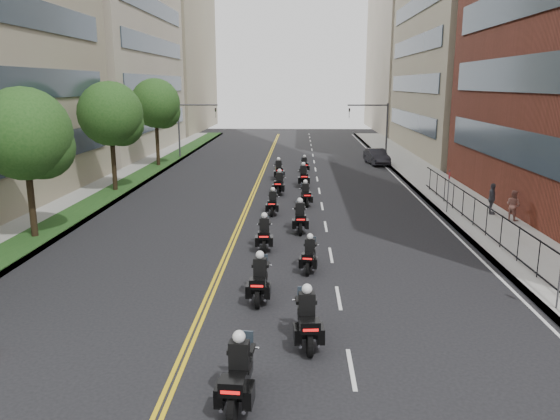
# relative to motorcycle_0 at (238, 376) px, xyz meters

# --- Properties ---
(ground) EXTENTS (160.00, 160.00, 0.00)m
(ground) POSITION_rel_motorcycle_0_xyz_m (-0.36, 1.73, -0.72)
(ground) COLOR black
(ground) RESTS_ON ground
(sidewalk_right) EXTENTS (4.00, 90.00, 0.15)m
(sidewalk_right) POSITION_rel_motorcycle_0_xyz_m (11.64, 26.73, -0.65)
(sidewalk_right) COLOR gray
(sidewalk_right) RESTS_ON ground
(sidewalk_left) EXTENTS (4.00, 90.00, 0.15)m
(sidewalk_left) POSITION_rel_motorcycle_0_xyz_m (-12.36, 26.73, -0.65)
(sidewalk_left) COLOR gray
(sidewalk_left) RESTS_ON ground
(grass_strip) EXTENTS (2.00, 90.00, 0.04)m
(grass_strip) POSITION_rel_motorcycle_0_xyz_m (-11.56, 26.73, -0.55)
(grass_strip) COLOR #163C16
(grass_strip) RESTS_ON sidewalk_left
(building_right_tan) EXTENTS (15.11, 28.00, 30.00)m
(building_right_tan) POSITION_rel_motorcycle_0_xyz_m (21.12, 49.73, 14.28)
(building_right_tan) COLOR gray
(building_right_tan) RESTS_ON ground
(building_right_far) EXTENTS (15.00, 28.00, 26.00)m
(building_right_far) POSITION_rel_motorcycle_0_xyz_m (21.14, 79.73, 12.28)
(building_right_far) COLOR #A09981
(building_right_far) RESTS_ON ground
(building_left_far) EXTENTS (16.00, 28.00, 26.00)m
(building_left_far) POSITION_rel_motorcycle_0_xyz_m (-22.36, 79.73, 12.28)
(building_left_far) COLOR gray
(building_left_far) RESTS_ON ground
(iron_fence) EXTENTS (0.05, 28.00, 1.50)m
(iron_fence) POSITION_rel_motorcycle_0_xyz_m (10.64, 13.73, 0.18)
(iron_fence) COLOR black
(iron_fence) RESTS_ON sidewalk_right
(street_trees) EXTENTS (4.40, 38.40, 7.98)m
(street_trees) POSITION_rel_motorcycle_0_xyz_m (-11.41, 20.33, 4.41)
(street_trees) COLOR #312416
(street_trees) RESTS_ON ground
(traffic_signal_right) EXTENTS (4.09, 0.20, 5.60)m
(traffic_signal_right) POSITION_rel_motorcycle_0_xyz_m (9.18, 43.73, 2.98)
(traffic_signal_right) COLOR #3F3F44
(traffic_signal_right) RESTS_ON ground
(traffic_signal_left) EXTENTS (4.09, 0.20, 5.60)m
(traffic_signal_left) POSITION_rel_motorcycle_0_xyz_m (-9.90, 43.73, 2.98)
(traffic_signal_left) COLOR #3F3F44
(traffic_signal_left) RESTS_ON ground
(motorcycle_0) EXTENTS (0.63, 2.47, 1.82)m
(motorcycle_0) POSITION_rel_motorcycle_0_xyz_m (0.00, 0.00, 0.00)
(motorcycle_0) COLOR black
(motorcycle_0) RESTS_ON ground
(motorcycle_1) EXTENTS (0.66, 2.45, 1.81)m
(motorcycle_1) POSITION_rel_motorcycle_0_xyz_m (1.66, 3.16, -0.01)
(motorcycle_1) COLOR black
(motorcycle_1) RESTS_ON ground
(motorcycle_2) EXTENTS (0.56, 2.39, 1.77)m
(motorcycle_2) POSITION_rel_motorcycle_0_xyz_m (0.04, 6.47, -0.02)
(motorcycle_2) COLOR black
(motorcycle_2) RESTS_ON ground
(motorcycle_3) EXTENTS (0.61, 2.08, 1.54)m
(motorcycle_3) POSITION_rel_motorcycle_0_xyz_m (1.85, 9.67, -0.11)
(motorcycle_3) COLOR black
(motorcycle_3) RESTS_ON ground
(motorcycle_4) EXTENTS (0.54, 2.32, 1.71)m
(motorcycle_4) POSITION_rel_motorcycle_0_xyz_m (-0.19, 12.55, -0.05)
(motorcycle_4) COLOR black
(motorcycle_4) RESTS_ON ground
(motorcycle_5) EXTENTS (0.56, 2.40, 1.77)m
(motorcycle_5) POSITION_rel_motorcycle_0_xyz_m (1.45, 15.66, -0.02)
(motorcycle_5) COLOR black
(motorcycle_5) RESTS_ON ground
(motorcycle_6) EXTENTS (0.50, 2.16, 1.59)m
(motorcycle_6) POSITION_rel_motorcycle_0_xyz_m (-0.14, 19.50, -0.09)
(motorcycle_6) COLOR black
(motorcycle_6) RESTS_ON ground
(motorcycle_7) EXTENTS (0.63, 2.18, 1.61)m
(motorcycle_7) POSITION_rel_motorcycle_0_xyz_m (1.80, 22.00, -0.08)
(motorcycle_7) COLOR black
(motorcycle_7) RESTS_ON ground
(motorcycle_8) EXTENTS (0.62, 2.38, 1.76)m
(motorcycle_8) POSITION_rel_motorcycle_0_xyz_m (0.03, 25.47, -0.03)
(motorcycle_8) COLOR black
(motorcycle_8) RESTS_ON ground
(motorcycle_9) EXTENTS (0.60, 2.47, 1.82)m
(motorcycle_9) POSITION_rel_motorcycle_0_xyz_m (1.71, 28.42, -0.00)
(motorcycle_9) COLOR black
(motorcycle_9) RESTS_ON ground
(motorcycle_10) EXTENTS (0.69, 2.40, 1.77)m
(motorcycle_10) POSITION_rel_motorcycle_0_xyz_m (-0.25, 31.40, -0.02)
(motorcycle_10) COLOR black
(motorcycle_10) RESTS_ON ground
(motorcycle_11) EXTENTS (0.61, 2.06, 1.52)m
(motorcycle_11) POSITION_rel_motorcycle_0_xyz_m (1.85, 34.96, -0.12)
(motorcycle_11) COLOR black
(motorcycle_11) RESTS_ON ground
(parked_sedan) EXTENTS (2.14, 4.60, 1.46)m
(parked_sedan) POSITION_rel_motorcycle_0_xyz_m (8.73, 40.18, 0.01)
(parked_sedan) COLOR black
(parked_sedan) RESTS_ON ground
(pedestrian_b) EXTENTS (0.98, 1.03, 1.67)m
(pedestrian_b) POSITION_rel_motorcycle_0_xyz_m (13.14, 17.97, 0.26)
(pedestrian_b) COLOR #90594E
(pedestrian_b) RESTS_ON sidewalk_right
(pedestrian_c) EXTENTS (0.63, 1.11, 1.79)m
(pedestrian_c) POSITION_rel_motorcycle_0_xyz_m (12.45, 19.34, 0.32)
(pedestrian_c) COLOR #3F3E46
(pedestrian_c) RESTS_ON sidewalk_right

